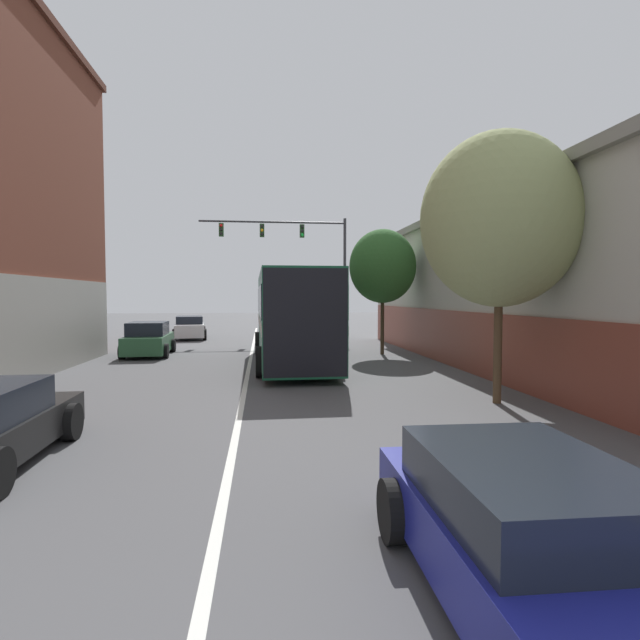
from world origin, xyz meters
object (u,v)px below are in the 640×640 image
Objects in this scene: parked_car_left_mid at (149,340)px; street_tree_far at (383,266)px; parked_car_left_near at (190,328)px; hatchback_foreground at (537,541)px; street_tree_near at (500,220)px; bus at (292,313)px; traffic_signal_gantry at (299,249)px.

street_tree_far is at bearing -96.98° from parked_car_left_mid.
hatchback_foreground is at bearing -174.12° from parked_car_left_near.
street_tree_near is (10.59, -11.03, 3.71)m from parked_car_left_mid.
hatchback_foreground is 0.67× the size of street_tree_near.
parked_car_left_mid is 10.78m from street_tree_far.
bus reaches higher than parked_car_left_near.
hatchback_foreground is 9.23m from street_tree_near.
traffic_signal_gantry is 1.62× the size of street_tree_far.
traffic_signal_gantry reaches higher than street_tree_near.
hatchback_foreground is 27.66m from traffic_signal_gantry.
bus is 7.02m from parked_car_left_mid.
bus is at bearing 4.78° from hatchback_foreground.
hatchback_foreground is at bearing -114.08° from street_tree_near.
street_tree_far is at bearing -141.97° from parked_car_left_near.
bus is 13.36m from parked_car_left_near.
street_tree_far reaches higher than parked_car_left_mid.
street_tree_near is (4.51, -7.74, 2.47)m from bus.
street_tree_near is (10.09, -19.82, 3.72)m from parked_car_left_near.
hatchback_foreground is 0.78× the size of street_tree_far.
hatchback_foreground is 18.56m from street_tree_far.
street_tree_near is 1.17× the size of street_tree_far.
parked_car_left_near is 8.80m from parked_car_left_mid.
traffic_signal_gantry is at bearing 99.79° from street_tree_near.
traffic_signal_gantry is at bearing -43.33° from parked_car_left_mid.
parked_car_left_near is 0.72× the size of street_tree_near.
street_tree_far is at bearing -9.01° from hatchback_foreground.
traffic_signal_gantry reaches higher than parked_car_left_mid.
parked_car_left_mid is 0.73× the size of street_tree_far.
parked_car_left_near is at bearing 14.38° from hatchback_foreground.
street_tree_far is (4.18, 2.57, 1.99)m from bus.
parked_car_left_mid is at bearing 21.71° from hatchback_foreground.
hatchback_foreground is 1.07× the size of parked_car_left_mid.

